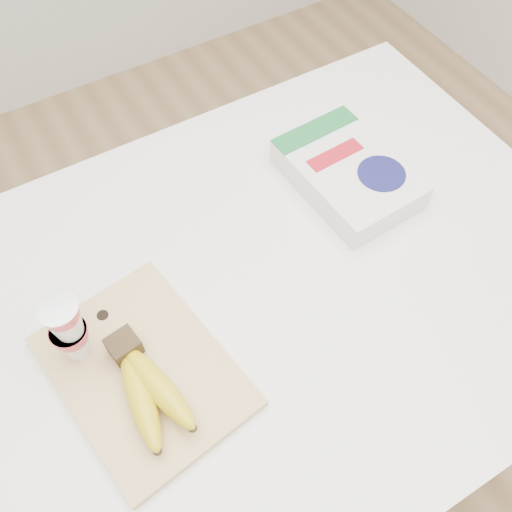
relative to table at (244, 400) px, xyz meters
The scene contains 6 objects.
room 0.84m from the table, ahead, with size 4.00×4.00×4.00m.
table is the anchor object (origin of this frame).
cutting_board 0.56m from the table, 167.89° to the right, with size 0.25×0.34×0.02m, color tan.
bananas 0.60m from the table, 157.96° to the right, with size 0.10×0.21×0.06m.
yogurt_stack 0.67m from the table, behind, with size 0.07×0.06×0.14m.
cereal_box 0.64m from the table, 21.00° to the left, with size 0.20×0.28×0.06m.
Camera 1 is at (-0.23, -0.45, 1.89)m, focal length 40.00 mm.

